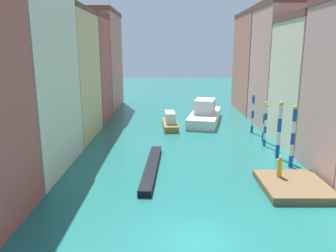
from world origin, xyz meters
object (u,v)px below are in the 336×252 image
object	(u,v)px
gondola_black	(152,167)
person_on_dock	(280,167)
mooring_pole_3	(265,121)
mooring_pole_2	(266,125)
motorboat_0	(171,122)
mooring_pole_0	(294,136)
mooring_pole_4	(253,113)
vaporetto_white	(205,114)
waterfront_dock	(294,186)
mooring_pole_1	(280,129)

from	to	relation	value
gondola_black	person_on_dock	bearing A→B (deg)	-15.38
mooring_pole_3	gondola_black	size ratio (longest dim) A/B	0.41
mooring_pole_2	motorboat_0	xyz separation A→B (m)	(-9.66, 7.97, -1.46)
person_on_dock	mooring_pole_0	world-z (taller)	mooring_pole_0
mooring_pole_4	vaporetto_white	bearing A→B (deg)	129.91
waterfront_dock	vaporetto_white	bearing A→B (deg)	99.86
motorboat_0	mooring_pole_4	bearing A→B (deg)	-14.14
mooring_pole_1	mooring_pole_2	xyz separation A→B (m)	(-0.12, 3.72, -0.44)
vaporetto_white	mooring_pole_3	bearing A→B (deg)	-61.25
mooring_pole_0	vaporetto_white	distance (m)	18.52
mooring_pole_2	person_on_dock	bearing A→B (deg)	-100.02
mooring_pole_4	vaporetto_white	xyz separation A→B (m)	(-4.98, 5.96, -1.33)
waterfront_dock	person_on_dock	xyz separation A→B (m)	(-0.67, 1.13, 0.98)
mooring_pole_2	gondola_black	world-z (taller)	mooring_pole_2
mooring_pole_0	vaporetto_white	bearing A→B (deg)	106.79
mooring_pole_0	motorboat_0	size ratio (longest dim) A/B	0.90
mooring_pole_0	vaporetto_white	world-z (taller)	mooring_pole_0
vaporetto_white	motorboat_0	bearing A→B (deg)	-143.75
mooring_pole_3	motorboat_0	xyz separation A→B (m)	(-10.09, 6.19, -1.45)
person_on_dock	mooring_pole_2	size ratio (longest dim) A/B	0.36
mooring_pole_4	gondola_black	distance (m)	17.03
mooring_pole_0	mooring_pole_2	size ratio (longest dim) A/B	1.20
mooring_pole_2	motorboat_0	size ratio (longest dim) A/B	0.75
waterfront_dock	vaporetto_white	xyz separation A→B (m)	(-3.86, 22.22, 0.81)
waterfront_dock	mooring_pole_1	distance (m)	7.52
person_on_dock	mooring_pole_0	distance (m)	4.29
mooring_pole_1	mooring_pole_3	world-z (taller)	mooring_pole_1
mooring_pole_1	mooring_pole_3	xyz separation A→B (m)	(0.31, 5.49, -0.44)
mooring_pole_2	mooring_pole_3	bearing A→B (deg)	76.53
mooring_pole_0	mooring_pole_3	world-z (taller)	mooring_pole_0
waterfront_dock	mooring_pole_1	world-z (taller)	mooring_pole_1
person_on_dock	gondola_black	distance (m)	9.98
person_on_dock	mooring_pole_0	size ratio (longest dim) A/B	0.30
waterfront_dock	person_on_dock	bearing A→B (deg)	120.71
mooring_pole_4	motorboat_0	distance (m)	10.19
mooring_pole_2	motorboat_0	distance (m)	12.61
vaporetto_white	gondola_black	xyz separation A→B (m)	(-6.38, -18.46, -0.83)
mooring_pole_2	vaporetto_white	bearing A→B (deg)	113.10
mooring_pole_0	gondola_black	world-z (taller)	mooring_pole_0
mooring_pole_2	motorboat_0	world-z (taller)	mooring_pole_2
vaporetto_white	gondola_black	distance (m)	19.55
person_on_dock	mooring_pole_3	world-z (taller)	mooring_pole_3
mooring_pole_0	motorboat_0	bearing A→B (deg)	125.50
mooring_pole_0	mooring_pole_2	xyz separation A→B (m)	(-0.44, 6.19, -0.45)
waterfront_dock	mooring_pole_2	size ratio (longest dim) A/B	1.17
vaporetto_white	gondola_black	bearing A→B (deg)	-109.07
mooring_pole_4	vaporetto_white	size ratio (longest dim) A/B	0.41
mooring_pole_1	mooring_pole_3	distance (m)	5.52
mooring_pole_4	gondola_black	xyz separation A→B (m)	(-11.36, -12.50, -2.16)
mooring_pole_2	mooring_pole_4	bearing A→B (deg)	89.04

